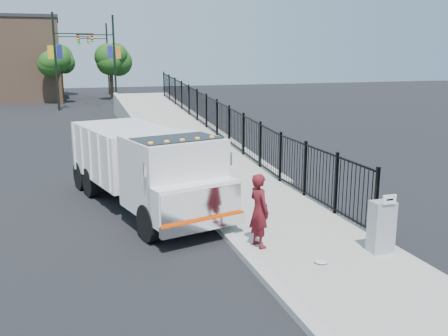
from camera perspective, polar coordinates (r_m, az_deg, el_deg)
name	(u,v)px	position (r m, az deg, el deg)	size (l,w,h in m)	color
ground	(221,230)	(13.90, -0.39, -7.05)	(120.00, 120.00, 0.00)	black
sidewalk	(318,245)	(12.87, 10.64, -8.70)	(3.55, 12.00, 0.12)	#9E998E
curb	(246,254)	(12.11, 2.48, -9.79)	(0.30, 12.00, 0.16)	#ADAAA3
ramp	(174,136)	(29.48, -5.74, 3.67)	(3.95, 24.00, 1.70)	#9E998E
iron_fence	(217,129)	(25.86, -0.82, 4.44)	(0.10, 28.00, 1.80)	black
truck	(145,163)	(15.50, -8.97, 0.51)	(4.18, 7.91, 2.59)	black
worker	(259,211)	(12.17, 4.03, -4.87)	(0.67, 0.44, 1.84)	maroon
utility_cabinet	(381,227)	(12.50, 17.55, -6.40)	(0.55, 0.40, 1.25)	gray
arrow_sign	(389,199)	(12.12, 18.38, -3.43)	(0.35, 0.04, 0.22)	white
debris	(321,261)	(11.72, 11.03, -10.42)	(0.32, 0.32, 0.08)	silver
light_pole_0	(59,58)	(44.46, -18.31, 11.89)	(3.77, 0.22, 8.00)	black
light_pole_1	(111,57)	(46.68, -12.79, 12.25)	(3.78, 0.22, 8.00)	black
light_pole_2	(61,57)	(53.09, -18.16, 11.99)	(3.77, 0.22, 8.00)	black
light_pole_3	(105,56)	(59.82, -13.45, 12.33)	(3.78, 0.22, 8.00)	black
tree_0	(59,62)	(49.77, -18.36, 11.45)	(2.50, 2.50, 5.25)	#382314
tree_1	(111,61)	(53.18, -12.83, 11.86)	(2.66, 2.66, 5.33)	#382314
tree_2	(60,60)	(60.47, -18.22, 11.66)	(2.88, 2.88, 5.44)	#382314
building	(9,60)	(56.70, -23.38, 11.24)	(10.00, 10.00, 8.00)	#8C664C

